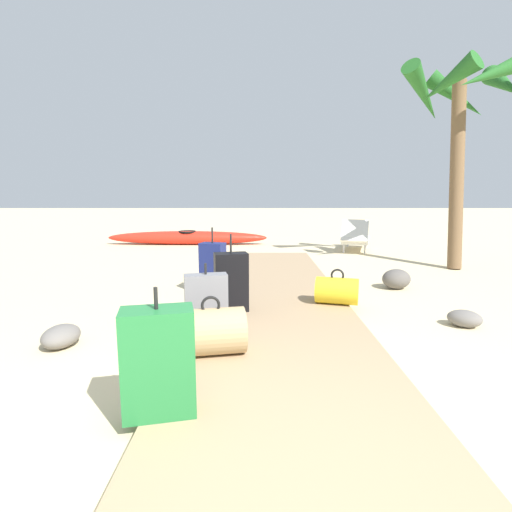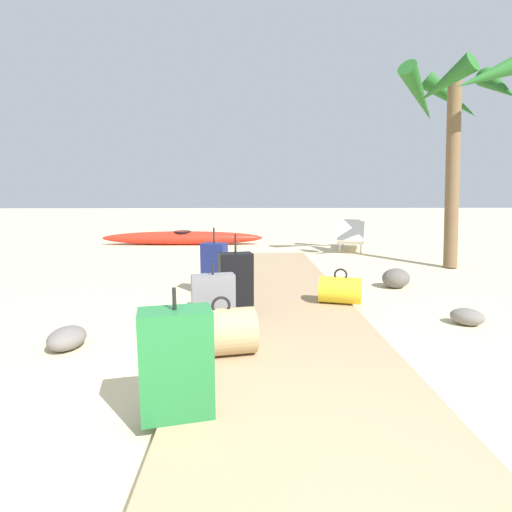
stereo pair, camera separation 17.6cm
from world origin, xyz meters
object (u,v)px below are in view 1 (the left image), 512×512
Objects in this scene: suitcase_grey at (208,302)px; lounge_chair at (358,238)px; suitcase_navy at (215,266)px; duffel_bag_yellow at (339,291)px; duffel_bag_tan at (213,331)px; kayak at (189,238)px; suitcase_green at (160,362)px; palm_tree_far_right at (466,105)px; suitcase_black at (233,282)px.

lounge_chair is (2.93, 5.86, -0.04)m from suitcase_grey.
duffel_bag_yellow is at bearing -25.51° from suitcase_navy.
lounge_chair is (2.82, 6.44, 0.05)m from duffel_bag_tan.
duffel_bag_yellow is 1.77m from suitcase_grey.
duffel_bag_tan is 7.81m from kayak.
suitcase_navy is at bearing -126.32° from lounge_chair.
suitcase_navy is 1.08× the size of suitcase_green.
suitcase_navy is 1.51× the size of duffel_bag_yellow.
duffel_bag_tan is 6.59m from palm_tree_far_right.
suitcase_black reaches higher than suitcase_navy.
kayak is at bearing 101.12° from suitcase_grey.
lounge_chair is (1.44, 4.91, 0.08)m from duffel_bag_yellow.
kayak is (-2.88, 6.13, -0.06)m from duffel_bag_yellow.
palm_tree_far_right is (2.77, 2.81, 2.75)m from duffel_bag_yellow.
duffel_bag_tan is at bearing -131.96° from duffel_bag_yellow.
palm_tree_far_right is at bearing 50.40° from suitcase_green.
duffel_bag_tan is 7.03m from lounge_chair.
suitcase_navy is at bearing 90.22° from suitcase_green.
kayak is (-1.39, 7.08, -0.18)m from suitcase_grey.
duffel_bag_tan is at bearing -84.30° from suitcase_navy.
palm_tree_far_right is 3.64m from lounge_chair.
suitcase_green is 0.21× the size of palm_tree_far_right.
palm_tree_far_right is at bearing 41.50° from suitcase_grey.
lounge_chair reaches higher than duffel_bag_yellow.
palm_tree_far_right is at bearing 45.46° from duffel_bag_yellow.
suitcase_black is 5.86m from lounge_chair.
duffel_bag_tan is (0.11, -0.58, -0.09)m from suitcase_grey.
suitcase_green is at bearing -103.14° from duffel_bag_tan.
suitcase_grey is 0.59m from duffel_bag_tan.
lounge_chair reaches higher than kayak.
suitcase_grey is at bearing -86.07° from suitcase_navy.
suitcase_green is at bearing -112.39° from lounge_chair.
palm_tree_far_right reaches higher than suitcase_green.
duffel_bag_yellow is 0.35× the size of lounge_chair.
lounge_chair is (-1.32, 2.10, -2.67)m from palm_tree_far_right.
suitcase_black is 1.54× the size of duffel_bag_yellow.
suitcase_navy is at bearing 95.70° from duffel_bag_tan.
duffel_bag_yellow is at bearing -106.38° from lounge_chair.
suitcase_navy is 3.22m from suitcase_green.
suitcase_black is (0.32, -1.05, 0.01)m from suitcase_navy.
duffel_bag_yellow is (1.59, 2.46, -0.17)m from suitcase_green.
duffel_bag_yellow is at bearing 57.06° from suitcase_green.
suitcase_green reaches higher than kayak.
suitcase_navy reaches higher than suitcase_green.
palm_tree_far_right is 0.88× the size of kayak.
lounge_chair is at bearing 66.37° from duffel_bag_tan.
suitcase_navy is 0.53× the size of lounge_chair.
duffel_bag_yellow is 0.91× the size of duffel_bag_tan.
suitcase_grey is 0.16× the size of kayak.
suitcase_black reaches higher than lounge_chair.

